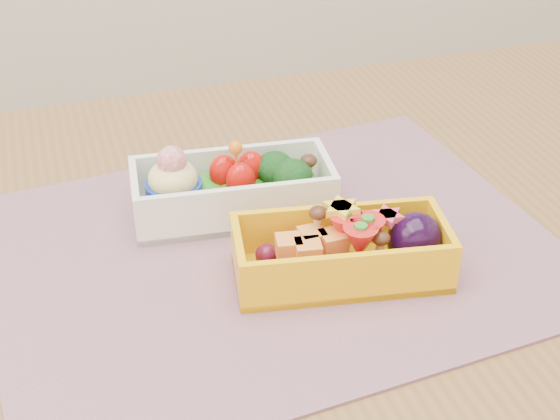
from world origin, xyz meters
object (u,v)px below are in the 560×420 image
object	(u,v)px
table	(266,359)
placemat	(274,250)
bento_yellow	(346,250)
bento_white	(232,189)

from	to	relation	value
table	placemat	xyz separation A→B (m)	(0.02, 0.03, 0.10)
placemat	bento_yellow	size ratio (longest dim) A/B	2.59
table	bento_white	xyz separation A→B (m)	(-0.00, 0.10, 0.13)
bento_white	bento_yellow	world-z (taller)	bento_white
placemat	bento_yellow	xyz separation A→B (m)	(0.05, -0.05, 0.03)
placemat	bento_white	size ratio (longest dim) A/B	2.53
bento_white	table	bearing A→B (deg)	-82.53
placemat	bento_yellow	distance (m)	0.08
table	placemat	distance (m)	0.11
placemat	bento_white	bearing A→B (deg)	105.53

